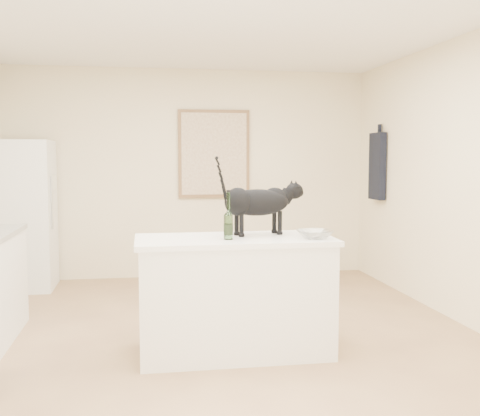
% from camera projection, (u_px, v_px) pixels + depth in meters
% --- Properties ---
extents(floor, '(5.50, 5.50, 0.00)m').
position_uv_depth(floor, '(219.00, 345.00, 4.62)').
color(floor, tan).
rests_on(floor, ground).
extents(ceiling, '(5.50, 5.50, 0.00)m').
position_uv_depth(ceiling, '(217.00, 14.00, 4.39)').
color(ceiling, white).
rests_on(ceiling, ground).
extents(wall_back, '(4.50, 0.00, 4.50)m').
position_uv_depth(wall_back, '(190.00, 174.00, 7.20)').
color(wall_back, beige).
rests_on(wall_back, ground).
extents(wall_front, '(4.50, 0.00, 4.50)m').
position_uv_depth(wall_front, '(329.00, 224.00, 1.80)').
color(wall_front, beige).
rests_on(wall_front, ground).
extents(wall_right, '(0.00, 5.50, 5.50)m').
position_uv_depth(wall_right, '(480.00, 182.00, 4.87)').
color(wall_right, beige).
rests_on(wall_right, ground).
extents(island_base, '(1.44, 0.67, 0.86)m').
position_uv_depth(island_base, '(235.00, 298.00, 4.40)').
color(island_base, white).
rests_on(island_base, floor).
extents(island_top, '(1.50, 0.70, 0.04)m').
position_uv_depth(island_top, '(235.00, 240.00, 4.36)').
color(island_top, white).
rests_on(island_top, island_base).
extents(fridge, '(0.68, 0.68, 1.70)m').
position_uv_depth(fridge, '(22.00, 215.00, 6.53)').
color(fridge, white).
rests_on(fridge, floor).
extents(artwork_frame, '(0.90, 0.03, 1.10)m').
position_uv_depth(artwork_frame, '(214.00, 154.00, 7.20)').
color(artwork_frame, brown).
rests_on(artwork_frame, wall_back).
extents(artwork_canvas, '(0.82, 0.00, 1.02)m').
position_uv_depth(artwork_canvas, '(214.00, 154.00, 7.18)').
color(artwork_canvas, beige).
rests_on(artwork_canvas, wall_back).
extents(hanging_garment, '(0.08, 0.34, 0.80)m').
position_uv_depth(hanging_garment, '(377.00, 166.00, 6.87)').
color(hanging_garment, black).
rests_on(hanging_garment, wall_right).
extents(black_cat, '(0.68, 0.34, 0.46)m').
position_uv_depth(black_cat, '(257.00, 206.00, 4.47)').
color(black_cat, black).
rests_on(black_cat, island_top).
extents(wine_bottle, '(0.09, 0.09, 0.32)m').
position_uv_depth(wine_bottle, '(228.00, 218.00, 4.24)').
color(wine_bottle, '#235522').
rests_on(wine_bottle, island_top).
extents(glass_bowl, '(0.28, 0.28, 0.06)m').
position_uv_depth(glass_bowl, '(315.00, 234.00, 4.29)').
color(glass_bowl, white).
rests_on(glass_bowl, island_top).
extents(fridge_paper, '(0.06, 0.13, 0.18)m').
position_uv_depth(fridge_paper, '(53.00, 183.00, 6.57)').
color(fridge_paper, beige).
rests_on(fridge_paper, fridge).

